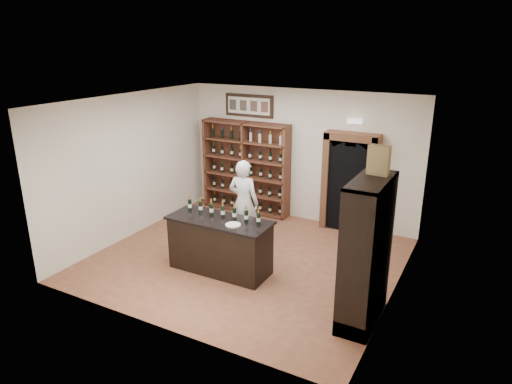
% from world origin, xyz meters
% --- Properties ---
extents(floor, '(5.50, 5.50, 0.00)m').
position_xyz_m(floor, '(0.00, 0.00, 0.00)').
color(floor, brown).
rests_on(floor, ground).
extents(ceiling, '(5.50, 5.50, 0.00)m').
position_xyz_m(ceiling, '(0.00, 0.00, 3.00)').
color(ceiling, white).
rests_on(ceiling, wall_back).
extents(wall_back, '(5.50, 0.04, 3.00)m').
position_xyz_m(wall_back, '(0.00, 2.50, 1.50)').
color(wall_back, silver).
rests_on(wall_back, ground).
extents(wall_left, '(0.04, 5.00, 3.00)m').
position_xyz_m(wall_left, '(-2.75, 0.00, 1.50)').
color(wall_left, silver).
rests_on(wall_left, ground).
extents(wall_right, '(0.04, 5.00, 3.00)m').
position_xyz_m(wall_right, '(2.75, 0.00, 1.50)').
color(wall_right, silver).
rests_on(wall_right, ground).
extents(wine_shelf, '(2.20, 0.38, 2.20)m').
position_xyz_m(wine_shelf, '(-1.30, 2.33, 1.10)').
color(wine_shelf, brown).
rests_on(wine_shelf, ground).
extents(framed_picture, '(1.25, 0.04, 0.52)m').
position_xyz_m(framed_picture, '(-1.30, 2.47, 2.55)').
color(framed_picture, black).
rests_on(framed_picture, wall_back).
extents(arched_doorway, '(1.17, 0.35, 2.17)m').
position_xyz_m(arched_doorway, '(1.25, 2.33, 1.14)').
color(arched_doorway, black).
rests_on(arched_doorway, ground).
extents(emergency_light, '(0.30, 0.10, 0.10)m').
position_xyz_m(emergency_light, '(1.25, 2.42, 2.40)').
color(emergency_light, white).
rests_on(emergency_light, wall_back).
extents(tasting_counter, '(1.88, 0.78, 1.00)m').
position_xyz_m(tasting_counter, '(-0.20, -0.60, 0.49)').
color(tasting_counter, black).
rests_on(tasting_counter, ground).
extents(counter_bottle_0, '(0.07, 0.07, 0.30)m').
position_xyz_m(counter_bottle_0, '(-0.92, -0.48, 1.11)').
color(counter_bottle_0, black).
rests_on(counter_bottle_0, tasting_counter).
extents(counter_bottle_1, '(0.07, 0.07, 0.30)m').
position_xyz_m(counter_bottle_1, '(-0.68, -0.48, 1.11)').
color(counter_bottle_1, black).
rests_on(counter_bottle_1, tasting_counter).
extents(counter_bottle_2, '(0.07, 0.07, 0.30)m').
position_xyz_m(counter_bottle_2, '(-0.44, -0.48, 1.11)').
color(counter_bottle_2, black).
rests_on(counter_bottle_2, tasting_counter).
extents(counter_bottle_3, '(0.07, 0.07, 0.30)m').
position_xyz_m(counter_bottle_3, '(-0.20, -0.48, 1.11)').
color(counter_bottle_3, black).
rests_on(counter_bottle_3, tasting_counter).
extents(counter_bottle_4, '(0.07, 0.07, 0.30)m').
position_xyz_m(counter_bottle_4, '(0.04, -0.48, 1.11)').
color(counter_bottle_4, black).
rests_on(counter_bottle_4, tasting_counter).
extents(counter_bottle_5, '(0.07, 0.07, 0.30)m').
position_xyz_m(counter_bottle_5, '(0.28, -0.48, 1.11)').
color(counter_bottle_5, black).
rests_on(counter_bottle_5, tasting_counter).
extents(counter_bottle_6, '(0.07, 0.07, 0.30)m').
position_xyz_m(counter_bottle_6, '(0.52, -0.48, 1.11)').
color(counter_bottle_6, black).
rests_on(counter_bottle_6, tasting_counter).
extents(side_cabinet, '(0.48, 1.20, 2.20)m').
position_xyz_m(side_cabinet, '(2.52, -0.90, 0.75)').
color(side_cabinet, black).
rests_on(side_cabinet, ground).
extents(shopkeeper, '(0.67, 0.46, 1.76)m').
position_xyz_m(shopkeeper, '(-0.42, 0.65, 0.88)').
color(shopkeeper, white).
rests_on(shopkeeper, ground).
extents(plate, '(0.27, 0.27, 0.02)m').
position_xyz_m(plate, '(0.16, -0.73, 1.01)').
color(plate, silver).
rests_on(plate, tasting_counter).
extents(wine_crate, '(0.31, 0.15, 0.42)m').
position_xyz_m(wine_crate, '(2.50, -0.65, 2.41)').
color(wine_crate, tan).
rests_on(wine_crate, side_cabinet).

